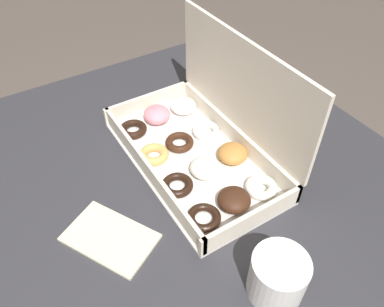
% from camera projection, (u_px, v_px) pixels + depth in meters
% --- Properties ---
extents(dining_table, '(0.92, 1.02, 0.78)m').
position_uv_depth(dining_table, '(155.00, 215.00, 0.83)').
color(dining_table, '#2D2D33').
rests_on(dining_table, ground_plane).
extents(donut_box, '(0.41, 0.23, 0.25)m').
position_uv_depth(donut_box, '(204.00, 138.00, 0.77)').
color(donut_box, silver).
rests_on(donut_box, dining_table).
extents(coffee_mug, '(0.09, 0.09, 0.08)m').
position_uv_depth(coffee_mug, '(278.00, 276.00, 0.56)').
color(coffee_mug, white).
rests_on(coffee_mug, dining_table).
extents(paper_napkin, '(0.18, 0.16, 0.01)m').
position_uv_depth(paper_napkin, '(110.00, 238.00, 0.65)').
color(paper_napkin, beige).
rests_on(paper_napkin, dining_table).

